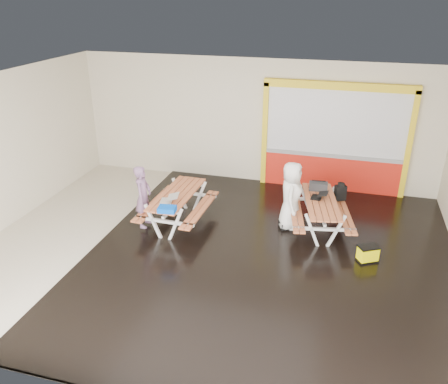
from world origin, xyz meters
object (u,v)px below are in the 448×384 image
(person_left, at_px, (143,197))
(person_right, at_px, (291,196))
(laptop_left, at_px, (169,200))
(laptop_right, at_px, (319,196))
(toolbox, at_px, (318,186))
(picnic_table_left, at_px, (177,201))
(dark_case, at_px, (288,224))
(picnic_table_right, at_px, (320,208))
(backpack, at_px, (340,192))
(blue_pouch, at_px, (167,209))
(fluke_bag, at_px, (368,254))

(person_left, xyz_separation_m, person_right, (3.22, 0.98, -0.03))
(person_left, height_order, laptop_left, person_left)
(laptop_right, xyz_separation_m, toolbox, (-0.05, 0.45, 0.05))
(picnic_table_left, height_order, person_right, person_right)
(person_right, xyz_separation_m, laptop_right, (0.61, 0.15, 0.01))
(dark_case, bearing_deg, person_left, -164.01)
(person_left, bearing_deg, toolbox, -72.17)
(picnic_table_right, relative_size, person_right, 1.34)
(person_left, height_order, laptop_right, person_left)
(backpack, bearing_deg, picnic_table_left, -159.93)
(laptop_left, height_order, blue_pouch, laptop_left)
(laptop_right, height_order, dark_case, laptop_right)
(person_left, bearing_deg, picnic_table_left, -60.66)
(backpack, bearing_deg, laptop_right, -125.88)
(blue_pouch, distance_m, toolbox, 3.64)
(person_left, relative_size, toolbox, 3.30)
(person_left, bearing_deg, dark_case, -78.87)
(backpack, relative_size, fluke_bag, 0.89)
(picnic_table_right, xyz_separation_m, laptop_right, (-0.07, 0.12, 0.23))
(person_left, distance_m, laptop_right, 3.99)
(laptop_left, distance_m, toolbox, 3.53)
(blue_pouch, bearing_deg, laptop_left, 107.69)
(person_right, distance_m, laptop_right, 0.63)
(picnic_table_left, distance_m, dark_case, 2.65)
(backpack, xyz_separation_m, fluke_bag, (0.68, -1.85, -0.50))
(dark_case, bearing_deg, laptop_left, -159.54)
(picnic_table_right, bearing_deg, picnic_table_left, -169.96)
(laptop_left, relative_size, dark_case, 1.22)
(person_left, xyz_separation_m, fluke_bag, (4.97, -0.08, -0.63))
(laptop_right, height_order, fluke_bag, laptop_right)
(laptop_left, relative_size, backpack, 1.11)
(person_left, relative_size, fluke_bag, 3.03)
(picnic_table_right, distance_m, person_left, 4.04)
(backpack, bearing_deg, blue_pouch, -147.25)
(person_right, bearing_deg, toolbox, -46.89)
(picnic_table_right, distance_m, blue_pouch, 3.47)
(picnic_table_left, height_order, dark_case, picnic_table_left)
(picnic_table_left, relative_size, person_right, 1.27)
(picnic_table_left, xyz_separation_m, dark_case, (2.55, 0.48, -0.50))
(picnic_table_left, relative_size, laptop_right, 5.31)
(laptop_right, distance_m, blue_pouch, 3.45)
(picnic_table_right, height_order, laptop_left, laptop_left)
(laptop_left, xyz_separation_m, laptop_right, (3.19, 1.17, -0.04))
(person_right, distance_m, blue_pouch, 2.85)
(picnic_table_left, relative_size, dark_case, 5.29)
(picnic_table_left, xyz_separation_m, laptop_right, (3.18, 0.69, 0.21))
(laptop_left, xyz_separation_m, backpack, (3.66, 1.81, -0.15))
(picnic_table_right, height_order, dark_case, picnic_table_right)
(fluke_bag, bearing_deg, picnic_table_left, 173.19)
(picnic_table_right, xyz_separation_m, person_left, (-3.90, -1.02, 0.25))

